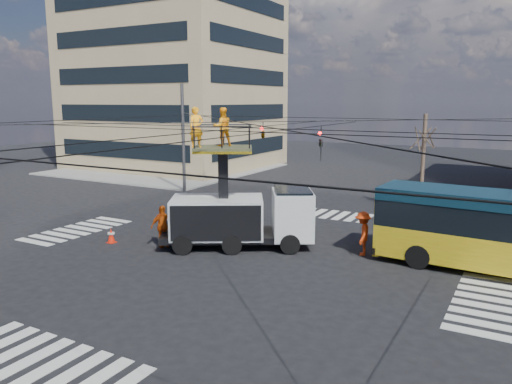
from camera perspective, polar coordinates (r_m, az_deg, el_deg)
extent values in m
plane|color=black|center=(21.90, -1.99, -7.62)|extent=(120.00, 120.00, 0.00)
cube|color=slate|center=(50.62, -10.15, 2.62)|extent=(18.00, 18.00, 0.12)
cube|color=#857354|center=(53.77, -9.43, 19.08)|extent=(18.00, 16.00, 30.00)
cube|color=black|center=(47.31, -15.01, 4.67)|extent=(15.30, 0.12, 1.50)
cube|color=black|center=(48.31, -0.54, 5.13)|extent=(0.12, 13.60, 1.50)
cube|color=black|center=(47.11, -15.20, 8.70)|extent=(15.30, 0.12, 1.50)
cube|color=black|center=(48.12, -0.55, 9.09)|extent=(0.12, 13.60, 1.50)
cube|color=black|center=(47.15, -15.40, 12.75)|extent=(15.30, 0.12, 1.50)
cube|color=black|center=(48.16, -0.56, 13.06)|extent=(0.12, 13.60, 1.50)
cube|color=black|center=(47.42, -15.60, 16.77)|extent=(15.30, 0.12, 1.50)
cube|color=black|center=(48.43, -0.56, 17.00)|extent=(0.12, 13.60, 1.50)
cube|color=black|center=(48.93, -0.57, 20.88)|extent=(0.12, 13.60, 1.50)
cylinder|color=#2D2D30|center=(37.63, -8.32, 6.07)|extent=(0.24, 0.24, 8.00)
cylinder|color=black|center=(31.73, 9.31, 8.33)|extent=(24.00, 0.03, 0.03)
cylinder|color=black|center=(28.94, -23.07, 7.46)|extent=(0.03, 24.00, 0.03)
cylinder|color=black|center=(20.85, -2.09, 8.00)|extent=(24.02, 24.02, 0.03)
cylinder|color=black|center=(20.85, -2.09, 8.00)|extent=(24.02, 24.02, 0.03)
cylinder|color=black|center=(19.85, -3.89, 6.99)|extent=(24.00, 0.03, 0.03)
cylinder|color=black|center=(21.90, -0.45, 7.33)|extent=(24.00, 0.03, 0.03)
cylinder|color=black|center=(21.51, -4.84, 6.97)|extent=(0.03, 24.00, 0.03)
cylinder|color=black|center=(20.27, 0.84, 6.80)|extent=(0.03, 24.00, 0.03)
imported|color=black|center=(22.47, 7.43, 6.05)|extent=(0.16, 0.20, 1.00)
imported|color=black|center=(25.96, 0.81, 7.26)|extent=(0.26, 1.24, 0.50)
cylinder|color=#382B21|center=(32.08, 18.52, 3.11)|extent=(0.24, 0.24, 6.00)
cube|color=black|center=(23.47, -2.21, -4.98)|extent=(7.15, 5.43, 0.30)
cube|color=silver|center=(23.32, 4.18, -2.56)|extent=(2.76, 2.98, 2.20)
cube|color=black|center=(23.16, 4.21, -0.64)|extent=(2.54, 2.79, 0.80)
cube|color=silver|center=(23.28, -4.44, -2.84)|extent=(4.89, 4.28, 1.80)
cylinder|color=black|center=(22.47, 3.91, -5.96)|extent=(0.95, 0.76, 0.90)
cylinder|color=black|center=(24.68, 3.43, -4.46)|extent=(0.95, 0.76, 0.90)
cylinder|color=black|center=(22.40, -2.77, -6.01)|extent=(0.95, 0.76, 0.90)
cylinder|color=black|center=(24.61, -2.63, -4.49)|extent=(0.95, 0.76, 0.90)
cylinder|color=black|center=(22.56, -8.39, -5.98)|extent=(0.95, 0.76, 0.90)
cylinder|color=black|center=(24.76, -7.74, -4.49)|extent=(0.95, 0.76, 0.90)
cube|color=black|center=(22.96, -3.75, 1.00)|extent=(0.62, 0.62, 3.26)
cube|color=#454B2D|center=(22.75, -3.80, 5.05)|extent=(3.30, 3.12, 0.12)
cube|color=yellow|center=(22.76, -3.79, 4.75)|extent=(3.30, 3.12, 0.12)
imported|color=#FF9C10|center=(22.39, -6.83, 7.36)|extent=(0.72, 0.78, 1.79)
imported|color=#FF9C10|center=(22.93, -3.86, 7.44)|extent=(1.07, 1.08, 1.75)
cube|color=gold|center=(22.84, 14.60, -3.03)|extent=(0.40, 2.48, 2.80)
cube|color=black|center=(23.15, 14.35, -5.78)|extent=(0.30, 2.60, 0.30)
cube|color=gold|center=(22.56, 14.99, 0.03)|extent=(0.20, 1.60, 0.35)
cylinder|color=black|center=(21.56, 18.03, -7.04)|extent=(1.02, 0.36, 1.00)
cylinder|color=black|center=(23.77, 19.48, -5.51)|extent=(1.02, 0.36, 1.00)
cone|color=#F9210A|center=(25.16, -16.22, -4.79)|extent=(0.36, 0.36, 0.72)
imported|color=#D0510D|center=(23.75, -10.67, -3.87)|extent=(0.89, 1.26, 1.98)
imported|color=red|center=(22.64, 12.09, -4.65)|extent=(1.00, 1.40, 1.97)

